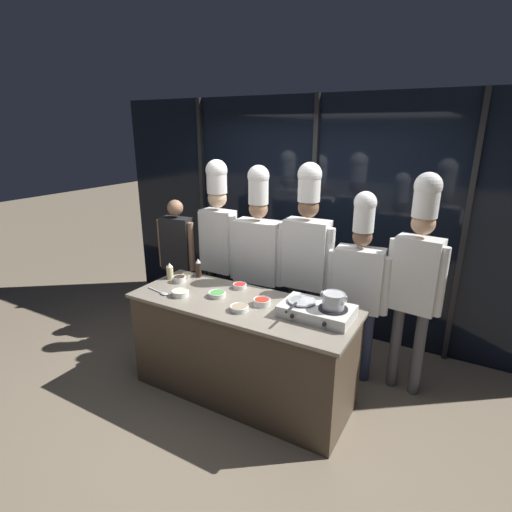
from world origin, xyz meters
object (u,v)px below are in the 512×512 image
stock_pot (334,300)px  chef_head (218,234)px  prep_bowl_scallions (217,294)px  prep_bowl_chili_flakes (262,302)px  prep_bowl_noodles (180,293)px  prep_bowl_soy_glaze (179,279)px  prep_bowl_mushrooms (239,308)px  chef_line (306,251)px  prep_bowl_bell_pepper (240,286)px  chef_apprentice (417,267)px  squeeze_bottle_oil (170,271)px  prep_bowl_ginger (187,275)px  chef_sous (258,251)px  portable_stove (317,311)px  person_guest (178,252)px  squeeze_bottle_soy (198,268)px  serving_spoon_slotted (162,293)px  chef_pastry (359,279)px  frying_pan (302,299)px

stock_pot → chef_head: bearing=156.8°
prep_bowl_scallions → prep_bowl_chili_flakes: bearing=6.1°
prep_bowl_noodles → prep_bowl_soy_glaze: prep_bowl_soy_glaze is taller
prep_bowl_mushrooms → chef_line: 0.99m
prep_bowl_bell_pepper → chef_line: 0.74m
prep_bowl_bell_pepper → prep_bowl_mushrooms: 0.48m
chef_head → chef_apprentice: size_ratio=1.01×
squeeze_bottle_oil → prep_bowl_ginger: bearing=48.1°
chef_head → chef_sous: bearing=-174.5°
portable_stove → prep_bowl_scallions: portable_stove is taller
person_guest → prep_bowl_chili_flakes: bearing=147.4°
stock_pot → squeeze_bottle_soy: stock_pot is taller
prep_bowl_noodles → serving_spoon_slotted: 0.19m
prep_bowl_chili_flakes → prep_bowl_ginger: prep_bowl_chili_flakes is taller
person_guest → chef_sous: (1.06, 0.03, 0.16)m
prep_bowl_ginger → serving_spoon_slotted: (0.07, -0.45, -0.01)m
chef_head → prep_bowl_noodles: bearing=104.2°
stock_pot → prep_bowl_chili_flakes: size_ratio=1.35×
prep_bowl_soy_glaze → prep_bowl_chili_flakes: (0.96, -0.06, -0.00)m
serving_spoon_slotted → chef_pastry: chef_pastry is taller
prep_bowl_noodles → portable_stove: bearing=10.5°
frying_pan → squeeze_bottle_soy: squeeze_bottle_soy is taller
prep_bowl_mushrooms → prep_bowl_noodles: bearing=-179.4°
squeeze_bottle_oil → person_guest: bearing=124.4°
prep_bowl_ginger → serving_spoon_slotted: size_ratio=0.40×
squeeze_bottle_soy → chef_line: bearing=26.6°
portable_stove → squeeze_bottle_soy: 1.38m
squeeze_bottle_soy → person_guest: bearing=146.0°
prep_bowl_ginger → chef_head: size_ratio=0.05×
squeeze_bottle_soy → stock_pot: bearing=-9.0°
squeeze_bottle_soy → person_guest: person_guest is taller
person_guest → squeeze_bottle_soy: bearing=138.0°
prep_bowl_scallions → serving_spoon_slotted: (-0.48, -0.20, -0.02)m
prep_bowl_chili_flakes → person_guest: size_ratio=0.10×
prep_bowl_mushrooms → chef_apprentice: size_ratio=0.08×
squeeze_bottle_oil → prep_bowl_ginger: size_ratio=1.49×
squeeze_bottle_oil → person_guest: person_guest is taller
prep_bowl_ginger → serving_spoon_slotted: 0.46m
prep_bowl_chili_flakes → chef_sous: size_ratio=0.07×
prep_bowl_noodles → chef_line: (0.81, 0.94, 0.26)m
prep_bowl_ginger → chef_head: chef_head is taller
prep_bowl_chili_flakes → chef_sous: chef_sous is taller
prep_bowl_chili_flakes → portable_stove: bearing=3.4°
portable_stove → chef_head: 1.58m
prep_bowl_scallions → prep_bowl_ginger: bearing=154.8°
prep_bowl_mushrooms → prep_bowl_scallions: bearing=156.0°
portable_stove → chef_line: size_ratio=0.28×
squeeze_bottle_soy → prep_bowl_soy_glaze: (-0.08, -0.21, -0.06)m
prep_bowl_mushrooms → portable_stove: bearing=20.3°
squeeze_bottle_soy → chef_sous: bearing=46.4°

